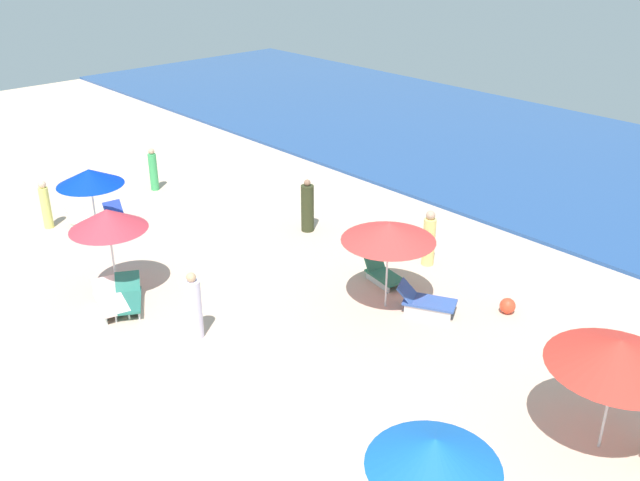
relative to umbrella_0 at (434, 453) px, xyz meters
name	(u,v)px	position (x,y,z in m)	size (l,w,h in m)	color
ground_plane	(13,460)	(-6.41, -3.95, -2.05)	(60.00, 60.00, 0.00)	beige
ocean	(612,174)	(-6.41, 18.68, -1.99)	(60.00, 14.75, 0.12)	#264C8D
umbrella_0	(434,453)	(0.00, 0.00, 0.00)	(2.00, 2.00, 2.31)	silver
umbrella_1	(389,232)	(-5.60, 5.14, 0.02)	(2.33, 2.33, 2.30)	silver
lounge_chair_1_0	(383,274)	(-6.54, 6.04, -1.82)	(1.31, 0.77, 0.67)	silver
lounge_chair_1_1	(425,302)	(-4.75, 5.67, -1.77)	(1.58, 1.26, 0.70)	silver
umbrella_2	(108,219)	(-10.78, 0.42, 0.06)	(1.97, 1.97, 2.39)	silver
lounge_chair_2_0	(111,301)	(-10.12, -0.09, -1.81)	(1.53, 0.96, 0.65)	silver
lounge_chair_2_1	(128,298)	(-9.95, 0.29, -1.80)	(1.58, 1.28, 0.69)	silver
umbrella_3	(90,177)	(-13.95, 1.47, 0.08)	(1.94, 1.94, 2.37)	silver
lounge_chair_3_0	(86,222)	(-15.18, 1.67, -1.80)	(1.41, 0.90, 0.70)	silver
lounge_chair_3_1	(119,219)	(-14.71, 2.56, -1.81)	(1.40, 0.73, 0.69)	silver
umbrella_4	(619,353)	(0.61, 4.29, 0.03)	(2.50, 2.50, 2.36)	silver
beachgoer_0	(194,308)	(-7.64, 0.80, -1.27)	(0.54, 0.54, 1.69)	white
beachgoer_1	(307,207)	(-10.44, 6.77, -1.28)	(0.56, 0.56, 1.69)	#32371E
beachgoer_2	(46,205)	(-16.14, 0.85, -1.30)	(0.33, 0.33, 1.57)	#EDEB71
beachgoer_3	(429,239)	(-6.40, 7.74, -1.28)	(0.45, 0.45, 1.64)	#F9DB79
beachgoer_4	(153,170)	(-16.84, 5.07, -1.32)	(0.41, 0.41, 1.54)	#41B563
beach_ball_0	(508,306)	(-3.33, 7.14, -1.86)	(0.40, 0.40, 0.40)	#EF4528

